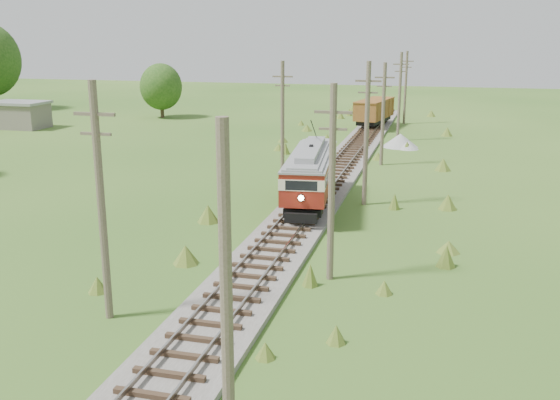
# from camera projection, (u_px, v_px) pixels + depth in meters

# --- Properties ---
(railbed_main) EXTENTS (3.60, 96.00, 0.57)m
(railbed_main) POSITION_uv_depth(u_px,v_px,m) (324.00, 188.00, 43.47)
(railbed_main) COLOR #605B54
(railbed_main) RESTS_ON ground
(streetcar) EXTENTS (3.70, 11.07, 5.01)m
(streetcar) POSITION_uv_depth(u_px,v_px,m) (311.00, 170.00, 38.74)
(streetcar) COLOR black
(streetcar) RESTS_ON ground
(gondola) EXTENTS (4.02, 8.59, 2.74)m
(gondola) POSITION_uv_depth(u_px,v_px,m) (374.00, 110.00, 72.54)
(gondola) COLOR black
(gondola) RESTS_ON ground
(gravel_pile) EXTENTS (3.59, 3.81, 1.31)m
(gravel_pile) POSITION_uv_depth(u_px,v_px,m) (401.00, 141.00, 60.19)
(gravel_pile) COLOR gray
(gravel_pile) RESTS_ON ground
(utility_pole_r_1) EXTENTS (0.30, 0.30, 8.80)m
(utility_pole_r_1) POSITION_uv_depth(u_px,v_px,m) (226.00, 305.00, 14.51)
(utility_pole_r_1) COLOR brown
(utility_pole_r_1) RESTS_ON ground
(utility_pole_r_2) EXTENTS (1.60, 0.30, 8.60)m
(utility_pole_r_2) POSITION_uv_depth(u_px,v_px,m) (332.00, 182.00, 26.62)
(utility_pole_r_2) COLOR brown
(utility_pole_r_2) RESTS_ON ground
(utility_pole_r_3) EXTENTS (1.60, 0.30, 9.00)m
(utility_pole_r_3) POSITION_uv_depth(u_px,v_px,m) (367.00, 133.00, 38.75)
(utility_pole_r_3) COLOR brown
(utility_pole_r_3) RESTS_ON ground
(utility_pole_r_4) EXTENTS (1.60, 0.30, 8.40)m
(utility_pole_r_4) POSITION_uv_depth(u_px,v_px,m) (383.00, 113.00, 51.04)
(utility_pole_r_4) COLOR brown
(utility_pole_r_4) RESTS_ON ground
(utility_pole_r_5) EXTENTS (1.60, 0.30, 8.90)m
(utility_pole_r_5) POSITION_uv_depth(u_px,v_px,m) (400.00, 96.00, 63.05)
(utility_pole_r_5) COLOR brown
(utility_pole_r_5) RESTS_ON ground
(utility_pole_r_6) EXTENTS (1.60, 0.30, 8.70)m
(utility_pole_r_6) POSITION_uv_depth(u_px,v_px,m) (406.00, 87.00, 75.28)
(utility_pole_r_6) COLOR brown
(utility_pole_r_6) RESTS_ON ground
(utility_pole_l_a) EXTENTS (1.60, 0.30, 9.00)m
(utility_pole_l_a) POSITION_uv_depth(u_px,v_px,m) (101.00, 201.00, 22.77)
(utility_pole_l_a) COLOR brown
(utility_pole_l_a) RESTS_ON ground
(utility_pole_l_b) EXTENTS (1.60, 0.30, 8.60)m
(utility_pole_l_b) POSITION_uv_depth(u_px,v_px,m) (283.00, 115.00, 49.10)
(utility_pole_l_b) COLOR brown
(utility_pole_l_b) RESTS_ON ground
(tree_mid_a) EXTENTS (5.46, 5.46, 7.03)m
(tree_mid_a) POSITION_uv_depth(u_px,v_px,m) (161.00, 87.00, 81.11)
(tree_mid_a) COLOR #38281C
(tree_mid_a) RESTS_ON ground
(shed) EXTENTS (6.40, 4.40, 3.10)m
(shed) POSITION_uv_depth(u_px,v_px,m) (19.00, 115.00, 72.49)
(shed) COLOR slate
(shed) RESTS_ON ground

